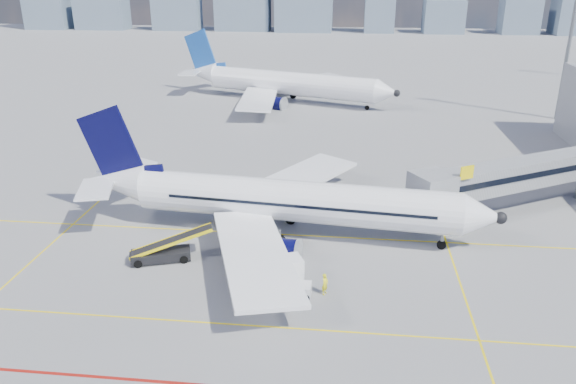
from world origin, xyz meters
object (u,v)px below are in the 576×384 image
(main_aircraft, at_px, (278,200))
(baggage_tug, at_px, (293,286))
(second_aircraft, at_px, (283,83))
(belt_loader, at_px, (163,253))
(ramp_worker, at_px, (325,284))
(cargo_dolly, at_px, (277,272))

(main_aircraft, height_order, baggage_tug, main_aircraft)
(second_aircraft, xyz_separation_m, belt_loader, (-2.37, -61.22, -2.51))
(ramp_worker, bearing_deg, baggage_tug, 130.14)
(baggage_tug, distance_m, belt_loader, 11.79)
(second_aircraft, height_order, belt_loader, second_aircraft)
(main_aircraft, bearing_deg, ramp_worker, -58.24)
(cargo_dolly, height_order, ramp_worker, cargo_dolly)
(cargo_dolly, bearing_deg, belt_loader, 139.54)
(second_aircraft, height_order, ramp_worker, second_aircraft)
(cargo_dolly, bearing_deg, second_aircraft, 72.90)
(belt_loader, relative_size, ramp_worker, 4.13)
(main_aircraft, distance_m, belt_loader, 10.83)
(cargo_dolly, bearing_deg, ramp_worker, -34.25)
(main_aircraft, relative_size, second_aircraft, 0.91)
(cargo_dolly, xyz_separation_m, ramp_worker, (3.61, -0.68, -0.39))
(cargo_dolly, xyz_separation_m, belt_loader, (-9.71, 2.94, -0.50))
(ramp_worker, bearing_deg, second_aircraft, 36.41)
(main_aircraft, distance_m, second_aircraft, 55.52)
(second_aircraft, distance_m, baggage_tug, 65.99)
(baggage_tug, distance_m, cargo_dolly, 1.85)
(baggage_tug, distance_m, ramp_worker, 2.35)
(main_aircraft, xyz_separation_m, second_aircraft, (-6.25, 55.16, -0.01))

